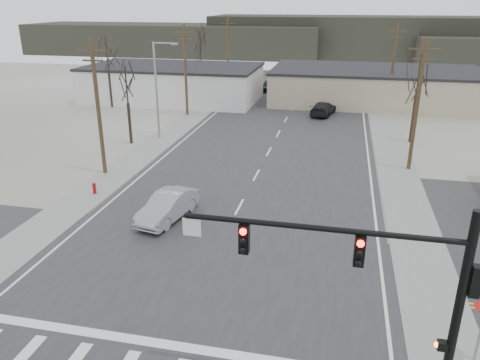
% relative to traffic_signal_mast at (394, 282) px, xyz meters
% --- Properties ---
extents(ground, '(140.00, 140.00, 0.00)m').
position_rel_traffic_signal_mast_xyz_m(ground, '(-7.89, 6.20, -4.67)').
color(ground, beige).
rests_on(ground, ground).
extents(main_road, '(18.00, 110.00, 0.05)m').
position_rel_traffic_signal_mast_xyz_m(main_road, '(-7.89, 21.20, -4.65)').
color(main_road, '#28282A').
rests_on(main_road, ground).
extents(cross_road, '(90.00, 10.00, 0.04)m').
position_rel_traffic_signal_mast_xyz_m(cross_road, '(-7.89, 6.20, -4.65)').
color(cross_road, '#28282A').
rests_on(cross_road, ground).
extents(sidewalk_left, '(3.00, 90.00, 0.06)m').
position_rel_traffic_signal_mast_xyz_m(sidewalk_left, '(-18.49, 26.20, -4.64)').
color(sidewalk_left, gray).
rests_on(sidewalk_left, ground).
extents(sidewalk_right, '(3.00, 90.00, 0.06)m').
position_rel_traffic_signal_mast_xyz_m(sidewalk_right, '(2.71, 26.20, -4.64)').
color(sidewalk_right, gray).
rests_on(sidewalk_right, ground).
extents(traffic_signal_mast, '(8.95, 0.43, 7.20)m').
position_rel_traffic_signal_mast_xyz_m(traffic_signal_mast, '(0.00, 0.00, 0.00)').
color(traffic_signal_mast, black).
rests_on(traffic_signal_mast, ground).
extents(fire_hydrant, '(0.24, 0.24, 0.87)m').
position_rel_traffic_signal_mast_xyz_m(fire_hydrant, '(-18.09, 14.20, -4.22)').
color(fire_hydrant, '#A50C0C').
rests_on(fire_hydrant, ground).
extents(building_left_far, '(22.30, 12.30, 4.50)m').
position_rel_traffic_signal_mast_xyz_m(building_left_far, '(-23.89, 46.20, -2.42)').
color(building_left_far, silver).
rests_on(building_left_far, ground).
extents(building_right_far, '(26.30, 14.30, 4.30)m').
position_rel_traffic_signal_mast_xyz_m(building_right_far, '(2.11, 50.20, -2.52)').
color(building_right_far, '#BBA68E').
rests_on(building_right_far, ground).
extents(upole_left_b, '(2.20, 0.30, 10.00)m').
position_rel_traffic_signal_mast_xyz_m(upole_left_b, '(-19.39, 18.20, 0.55)').
color(upole_left_b, '#4F3924').
rests_on(upole_left_b, ground).
extents(upole_left_c, '(2.20, 0.30, 10.00)m').
position_rel_traffic_signal_mast_xyz_m(upole_left_c, '(-19.39, 38.20, 0.55)').
color(upole_left_c, '#4F3924').
rests_on(upole_left_c, ground).
extents(upole_left_d, '(2.20, 0.30, 10.00)m').
position_rel_traffic_signal_mast_xyz_m(upole_left_d, '(-19.39, 58.20, 0.55)').
color(upole_left_d, '#4F3924').
rests_on(upole_left_d, ground).
extents(upole_right_a, '(2.20, 0.30, 10.00)m').
position_rel_traffic_signal_mast_xyz_m(upole_right_a, '(3.61, 24.20, 0.55)').
color(upole_right_a, '#4F3924').
rests_on(upole_right_a, ground).
extents(upole_right_b, '(2.20, 0.30, 10.00)m').
position_rel_traffic_signal_mast_xyz_m(upole_right_b, '(3.61, 46.20, 0.55)').
color(upole_right_b, '#4F3924').
rests_on(upole_right_b, ground).
extents(streetlight_main, '(2.40, 0.25, 9.00)m').
position_rel_traffic_signal_mast_xyz_m(streetlight_main, '(-18.69, 28.20, 0.41)').
color(streetlight_main, gray).
rests_on(streetlight_main, ground).
extents(tree_left_near, '(3.30, 3.30, 7.35)m').
position_rel_traffic_signal_mast_xyz_m(tree_left_near, '(-20.89, 26.20, 0.55)').
color(tree_left_near, '#2E221C').
rests_on(tree_left_near, ground).
extents(tree_right_mid, '(3.74, 3.74, 8.33)m').
position_rel_traffic_signal_mast_xyz_m(tree_right_mid, '(4.61, 32.20, 1.26)').
color(tree_right_mid, '#2E221C').
rests_on(tree_right_mid, ground).
extents(tree_left_far, '(3.96, 3.96, 8.82)m').
position_rel_traffic_signal_mast_xyz_m(tree_left_far, '(-21.89, 52.20, 1.61)').
color(tree_left_far, '#2E221C').
rests_on(tree_left_far, ground).
extents(tree_right_far, '(3.52, 3.52, 7.84)m').
position_rel_traffic_signal_mast_xyz_m(tree_right_far, '(7.11, 58.20, 0.91)').
color(tree_right_far, '#2E221C').
rests_on(tree_right_far, ground).
extents(tree_left_mid, '(3.96, 3.96, 8.82)m').
position_rel_traffic_signal_mast_xyz_m(tree_left_mid, '(-29.89, 40.20, 1.61)').
color(tree_left_mid, '#2E221C').
rests_on(tree_left_mid, ground).
extents(hill_left, '(70.00, 18.00, 7.00)m').
position_rel_traffic_signal_mast_xyz_m(hill_left, '(-42.89, 98.20, -1.17)').
color(hill_left, '#333026').
rests_on(hill_left, ground).
extents(hill_center, '(80.00, 18.00, 9.00)m').
position_rel_traffic_signal_mast_xyz_m(hill_center, '(7.11, 102.20, -0.17)').
color(hill_center, '#333026').
rests_on(hill_center, ground).
extents(sedan_crossing, '(2.68, 5.23, 1.64)m').
position_rel_traffic_signal_mast_xyz_m(sedan_crossing, '(-11.76, 11.59, -3.81)').
color(sedan_crossing, '#91949A').
rests_on(sedan_crossing, main_road).
extents(car_far_a, '(3.12, 5.50, 1.50)m').
position_rel_traffic_signal_mast_xyz_m(car_far_a, '(-3.99, 41.38, -3.88)').
color(car_far_a, black).
rests_on(car_far_a, main_road).
extents(car_far_b, '(2.21, 4.55, 1.50)m').
position_rel_traffic_signal_mast_xyz_m(car_far_b, '(-12.60, 55.05, -3.88)').
color(car_far_b, black).
rests_on(car_far_b, main_road).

